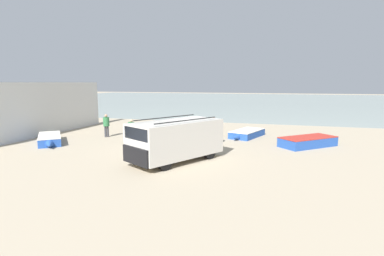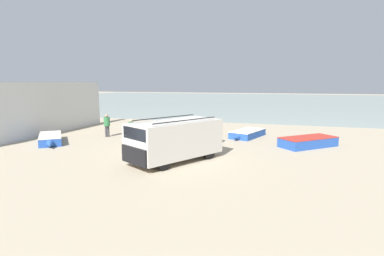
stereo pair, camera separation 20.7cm
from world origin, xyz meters
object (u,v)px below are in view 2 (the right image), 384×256
(fisherman_0, at_px, (131,129))
(fisherman_3, at_px, (214,129))
(parked_van, at_px, (175,139))
(fisherman_1, at_px, (107,123))
(fisherman_2, at_px, (172,129))
(fishing_rowboat_2, at_px, (247,134))
(fishing_rowboat_3, at_px, (310,142))
(fishing_rowboat_0, at_px, (177,131))
(fishing_rowboat_1, at_px, (50,139))

(fisherman_0, relative_size, fisherman_3, 0.91)
(parked_van, xyz_separation_m, fisherman_1, (-7.15, 4.97, -0.14))
(fisherman_3, bearing_deg, fisherman_1, 18.37)
(fisherman_2, height_order, fisherman_3, fisherman_3)
(fishing_rowboat_2, bearing_deg, fishing_rowboat_3, 81.25)
(fishing_rowboat_0, bearing_deg, fisherman_1, -62.32)
(parked_van, bearing_deg, fisherman_1, -95.34)
(parked_van, relative_size, fishing_rowboat_0, 1.00)
(fisherman_0, bearing_deg, parked_van, 95.36)
(fishing_rowboat_1, distance_m, fisherman_0, 5.42)
(fishing_rowboat_3, relative_size, fisherman_2, 2.47)
(fisherman_1, relative_size, fisherman_2, 1.05)
(parked_van, distance_m, fishing_rowboat_3, 8.94)
(fishing_rowboat_3, bearing_deg, fisherman_3, 150.45)
(fishing_rowboat_1, bearing_deg, fishing_rowboat_3, 62.08)
(parked_van, bearing_deg, fishing_rowboat_1, -71.55)
(fishing_rowboat_0, xyz_separation_m, fishing_rowboat_1, (-6.90, -5.51, -0.01))
(fisherman_0, xyz_separation_m, fisherman_1, (-2.86, 1.58, 0.04))
(fishing_rowboat_1, bearing_deg, fishing_rowboat_0, 87.29)
(fishing_rowboat_3, distance_m, fisherman_1, 14.01)
(parked_van, distance_m, fisherman_0, 5.47)
(fisherman_1, distance_m, fisherman_2, 5.37)
(fishing_rowboat_0, bearing_deg, fishing_rowboat_1, -50.99)
(parked_van, height_order, fishing_rowboat_3, parked_van)
(fishing_rowboat_0, height_order, fishing_rowboat_2, fishing_rowboat_0)
(parked_van, distance_m, fisherman_2, 4.66)
(fishing_rowboat_0, xyz_separation_m, fisherman_0, (-1.75, -3.96, 0.67))
(fisherman_1, bearing_deg, fisherman_3, 39.99)
(fishing_rowboat_3, height_order, fisherman_3, fisherman_3)
(fishing_rowboat_1, distance_m, fisherman_1, 3.95)
(fishing_rowboat_2, relative_size, fisherman_3, 2.26)
(fishing_rowboat_0, bearing_deg, fisherman_3, 50.37)
(fishing_rowboat_2, bearing_deg, fisherman_1, -55.15)
(parked_van, xyz_separation_m, fisherman_2, (-1.82, 4.29, -0.18))
(parked_van, height_order, fishing_rowboat_0, parked_van)
(fishing_rowboat_2, xyz_separation_m, fisherman_2, (-4.52, -3.56, 0.70))
(parked_van, xyz_separation_m, fishing_rowboat_0, (-2.53, 7.35, -0.85))
(parked_van, xyz_separation_m, fishing_rowboat_2, (2.70, 7.85, -0.88))
(parked_van, height_order, fisherman_3, parked_van)
(fisherman_1, bearing_deg, fisherman_2, 36.80)
(fishing_rowboat_0, bearing_deg, fishing_rowboat_3, 80.48)
(fishing_rowboat_0, distance_m, fisherman_3, 4.69)
(fishing_rowboat_2, height_order, fisherman_3, fisherman_3)
(fishing_rowboat_1, relative_size, fisherman_1, 2.17)
(fisherman_2, bearing_deg, fisherman_0, -172.54)
(fisherman_0, distance_m, fisherman_3, 5.39)
(fisherman_3, bearing_deg, fishing_rowboat_1, 36.19)
(fishing_rowboat_2, bearing_deg, fisherman_2, -33.18)
(fishing_rowboat_0, xyz_separation_m, fisherman_1, (-4.61, -2.38, 0.71))
(fisherman_2, xyz_separation_m, fisherman_3, (2.83, 0.09, 0.10))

